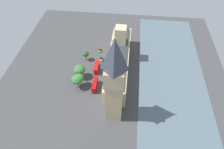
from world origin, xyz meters
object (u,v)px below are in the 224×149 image
(car_yellow_cab_under_trees, at_px, (100,50))
(car_silver_kerbside, at_px, (101,59))
(double_decker_bus_opposite_hall, at_px, (95,85))
(plane_tree_far_end, at_px, (80,70))
(parliament_building, at_px, (119,60))
(pedestrian_corner, at_px, (108,47))
(plane_tree_near_tower, at_px, (86,54))
(clock_tower, at_px, (114,82))
(pedestrian_trailing, at_px, (105,64))
(pedestrian_by_river_gate, at_px, (104,66))
(street_lamp_slot_11, at_px, (77,87))
(plane_tree_slot_10, at_px, (77,80))
(street_lamp_slot_12, at_px, (82,73))
(plane_tree_leading, at_px, (79,78))
(double_decker_bus_midblock, at_px, (97,67))

(car_yellow_cab_under_trees, distance_m, car_silver_kerbside, 10.03)
(double_decker_bus_opposite_hall, bearing_deg, plane_tree_far_end, -36.71)
(parliament_building, height_order, pedestrian_corner, parliament_building)
(parliament_building, xyz_separation_m, plane_tree_near_tower, (23.63, -5.65, -1.93))
(clock_tower, xyz_separation_m, pedestrian_trailing, (10.15, -40.08, -26.44))
(double_decker_bus_opposite_hall, bearing_deg, plane_tree_near_tower, -67.98)
(plane_tree_near_tower, distance_m, plane_tree_far_end, 17.09)
(parliament_building, xyz_separation_m, double_decker_bus_opposite_hall, (13.04, 19.30, -4.76))
(parliament_building, distance_m, pedestrian_by_river_gate, 12.11)
(plane_tree_near_tower, xyz_separation_m, street_lamp_slot_11, (-0.40, 29.81, -0.92))
(pedestrian_corner, xyz_separation_m, plane_tree_slot_10, (13.60, 40.37, 5.90))
(pedestrian_trailing, height_order, street_lamp_slot_12, street_lamp_slot_12)
(pedestrian_corner, relative_size, pedestrian_by_river_gate, 1.03)
(car_silver_kerbside, distance_m, plane_tree_far_end, 21.86)
(double_decker_bus_opposite_hall, distance_m, plane_tree_slot_10, 11.40)
(pedestrian_trailing, bearing_deg, double_decker_bus_opposite_hall, 133.35)
(clock_tower, bearing_deg, pedestrian_corner, -79.43)
(plane_tree_far_end, xyz_separation_m, street_lamp_slot_12, (-1.51, 0.79, -2.26))
(double_decker_bus_opposite_hall, height_order, plane_tree_leading, plane_tree_leading)
(street_lamp_slot_12, bearing_deg, car_yellow_cab_under_trees, -103.63)
(pedestrian_by_river_gate, xyz_separation_m, pedestrian_trailing, (-0.70, -2.21, -0.03))
(parliament_building, distance_m, street_lamp_slot_12, 25.80)
(car_silver_kerbside, height_order, double_decker_bus_opposite_hall, double_decker_bus_opposite_hall)
(car_silver_kerbside, distance_m, street_lamp_slot_12, 21.37)
(clock_tower, xyz_separation_m, double_decker_bus_opposite_hall, (13.78, -18.30, -24.52))
(pedestrian_corner, distance_m, street_lamp_slot_11, 46.60)
(car_yellow_cab_under_trees, xyz_separation_m, car_silver_kerbside, (-2.39, 9.74, -0.00))
(pedestrian_trailing, relative_size, street_lamp_slot_11, 0.24)
(parliament_building, height_order, street_lamp_slot_12, parliament_building)
(car_silver_kerbside, bearing_deg, double_decker_bus_opposite_hall, 89.01)
(pedestrian_trailing, bearing_deg, street_lamp_slot_11, 115.38)
(double_decker_bus_opposite_hall, bearing_deg, street_lamp_slot_12, -37.85)
(clock_tower, bearing_deg, pedestrian_trailing, -75.78)
(plane_tree_near_tower, height_order, street_lamp_slot_11, plane_tree_near_tower)
(car_silver_kerbside, distance_m, double_decker_bus_midblock, 10.56)
(plane_tree_far_end, relative_size, plane_tree_slot_10, 0.99)
(double_decker_bus_opposite_hall, xyz_separation_m, pedestrian_corner, (-2.95, -39.69, -1.87))
(clock_tower, bearing_deg, plane_tree_far_end, -46.62)
(double_decker_bus_opposite_hall, relative_size, plane_tree_far_end, 1.11)
(pedestrian_by_river_gate, distance_m, street_lamp_slot_12, 17.92)
(double_decker_bus_midblock, relative_size, pedestrian_by_river_gate, 6.42)
(pedestrian_corner, bearing_deg, street_lamp_slot_12, -90.57)
(street_lamp_slot_12, bearing_deg, double_decker_bus_midblock, -132.90)
(clock_tower, relative_size, pedestrian_corner, 30.99)
(double_decker_bus_opposite_hall, xyz_separation_m, plane_tree_near_tower, (10.59, -24.95, 2.83))
(pedestrian_trailing, bearing_deg, clock_tower, 157.01)
(car_silver_kerbside, relative_size, pedestrian_corner, 2.46)
(parliament_building, height_order, plane_tree_near_tower, parliament_building)
(plane_tree_far_end, height_order, plane_tree_slot_10, plane_tree_slot_10)
(pedestrian_corner, bearing_deg, pedestrian_trailing, -67.56)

